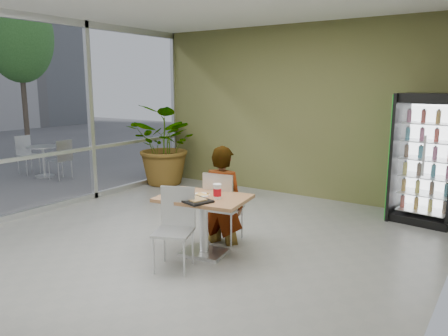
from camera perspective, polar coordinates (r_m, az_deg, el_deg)
The scene contains 13 objects.
ground at distance 5.77m, azimuth -6.00°, elevation -10.59°, with size 7.00×7.00×0.00m, color slate.
room_envelope at distance 5.39m, azimuth -6.34°, elevation 5.44°, with size 6.00×7.00×3.20m, color beige, non-canonical shape.
storefront_frame at distance 7.67m, azimuth -23.84°, elevation 6.19°, with size 0.10×7.00×3.20m, color silver, non-canonical shape.
dining_table at distance 5.43m, azimuth -2.67°, elevation -5.90°, with size 1.18×0.91×0.75m.
chair_far at distance 5.81m, azimuth -0.37°, elevation -4.47°, with size 0.49×0.49×0.97m.
chair_near at distance 5.12m, azimuth -6.32°, elevation -6.90°, with size 0.54×0.54×0.93m.
seated_woman at distance 5.87m, azimuth -0.21°, elevation -4.88°, with size 0.60×0.39×1.62m, color black.
pizza_plate at distance 5.42m, azimuth -3.03°, elevation -3.44°, with size 0.31×0.31×0.03m.
soda_cup at distance 5.25m, azimuth -0.88°, elevation -3.10°, with size 0.10×0.10×0.18m.
napkin_stack at distance 5.43m, azimuth -5.69°, elevation -3.53°, with size 0.14×0.14×0.02m, color white.
cafeteria_tray at distance 5.16m, azimuth -3.91°, elevation -4.22°, with size 0.41×0.30×0.02m, color black.
beverage_fridge at distance 7.33m, azimuth 25.03°, elevation 1.08°, with size 0.99×0.80×1.98m.
potted_plant at distance 9.29m, azimuth -7.44°, elevation 3.03°, with size 1.53×1.32×1.70m, color #2A5B24.
Camera 1 is at (3.47, -4.10, 2.10)m, focal length 35.00 mm.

